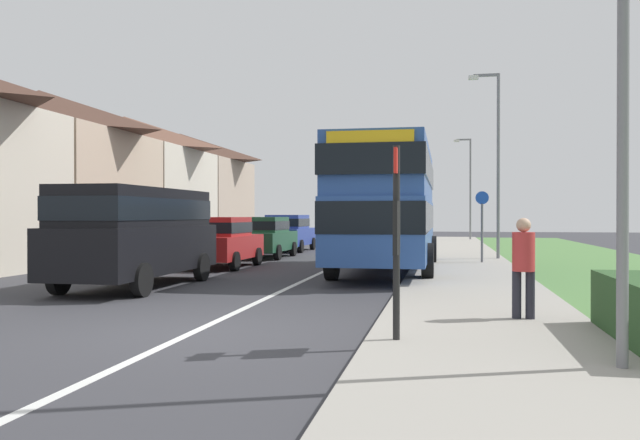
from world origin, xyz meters
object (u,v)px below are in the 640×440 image
at_px(double_decker_bus, 388,201).
at_px(street_lamp_far, 469,182).
at_px(parked_car_red, 219,240).
at_px(pedestrian_at_stop, 523,263).
at_px(parked_car_blue, 288,231).
at_px(cycle_route_sign, 482,224).
at_px(street_lamp_mid, 495,153).
at_px(parked_van_black, 137,229).
at_px(parked_car_dark_green, 265,235).
at_px(bus_stop_sign, 396,229).

xyz_separation_m(double_decker_bus, street_lamp_far, (3.23, 24.51, 1.78)).
height_order(parked_car_red, pedestrian_at_stop, pedestrian_at_stop).
bearing_deg(pedestrian_at_stop, double_decker_bus, 107.35).
height_order(parked_car_blue, cycle_route_sign, cycle_route_sign).
height_order(cycle_route_sign, street_lamp_mid, street_lamp_mid).
bearing_deg(parked_car_red, parked_van_black, -89.51).
distance_m(parked_van_black, parked_car_blue, 15.75).
height_order(parked_car_red, parked_car_blue, parked_car_blue).
xyz_separation_m(double_decker_bus, street_lamp_mid, (3.51, 5.19, 1.87)).
height_order(parked_car_red, street_lamp_far, street_lamp_far).
bearing_deg(cycle_route_sign, pedestrian_at_stop, -90.24).
xyz_separation_m(pedestrian_at_stop, cycle_route_sign, (0.05, 12.20, 0.45)).
xyz_separation_m(parked_van_black, street_lamp_far, (8.73, 29.77, 2.54)).
bearing_deg(double_decker_bus, pedestrian_at_stop, -72.65).
xyz_separation_m(cycle_route_sign, street_lamp_mid, (0.59, 2.16, 2.58)).
relative_size(parked_van_black, parked_car_dark_green, 1.33).
bearing_deg(double_decker_bus, cycle_route_sign, 46.09).
bearing_deg(street_lamp_mid, parked_car_red, -153.12).
relative_size(parked_van_black, bus_stop_sign, 2.11).
relative_size(cycle_route_sign, street_lamp_far, 0.37).
bearing_deg(double_decker_bus, parked_car_blue, 118.18).
distance_m(pedestrian_at_stop, street_lamp_far, 33.82).
distance_m(parked_car_dark_green, bus_stop_sign, 18.01).
height_order(parked_van_black, bus_stop_sign, bus_stop_sign).
bearing_deg(pedestrian_at_stop, parked_van_black, 154.88).
distance_m(parked_car_dark_green, parked_car_blue, 4.93).
xyz_separation_m(parked_van_black, street_lamp_mid, (9.00, 10.45, 2.62)).
xyz_separation_m(parked_car_dark_green, pedestrian_at_stop, (8.27, -14.74, 0.07)).
distance_m(parked_van_black, parked_car_red, 5.88).
relative_size(parked_car_dark_green, street_lamp_far, 0.61).
bearing_deg(pedestrian_at_stop, parked_car_blue, 113.35).
bearing_deg(pedestrian_at_stop, parked_car_red, 130.68).
height_order(parked_van_black, parked_car_red, parked_van_black).
bearing_deg(parked_car_blue, street_lamp_far, 57.71).
bearing_deg(cycle_route_sign, double_decker_bus, -133.91).
distance_m(double_decker_bus, street_lamp_far, 24.79).
bearing_deg(bus_stop_sign, pedestrian_at_stop, 48.76).
bearing_deg(parked_van_black, bus_stop_sign, -42.30).
relative_size(parked_van_black, street_lamp_far, 0.81).
distance_m(parked_van_black, street_lamp_mid, 14.03).
height_order(double_decker_bus, parked_van_black, double_decker_bus).
bearing_deg(pedestrian_at_stop, cycle_route_sign, 89.76).
xyz_separation_m(parked_car_red, parked_car_blue, (-0.08, 9.89, 0.04)).
relative_size(parked_car_red, cycle_route_sign, 1.56).
distance_m(parked_car_red, parked_car_dark_green, 4.97).
bearing_deg(street_lamp_far, double_decker_bus, -97.52).
bearing_deg(street_lamp_mid, cycle_route_sign, -105.20).
height_order(pedestrian_at_stop, street_lamp_far, street_lamp_far).
xyz_separation_m(double_decker_bus, cycle_route_sign, (2.92, 3.03, -0.71)).
bearing_deg(double_decker_bus, parked_van_black, -136.28).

